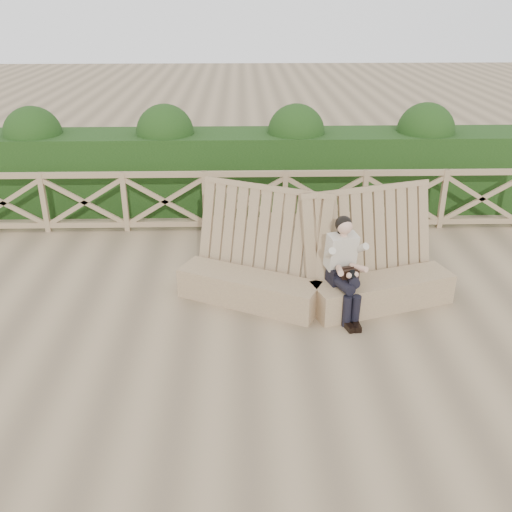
{
  "coord_description": "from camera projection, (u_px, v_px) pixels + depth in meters",
  "views": [
    {
      "loc": [
        -0.05,
        -6.17,
        3.96
      ],
      "look_at": [
        0.12,
        0.4,
        0.9
      ],
      "focal_mm": 40.0,
      "sensor_mm": 36.0,
      "label": 1
    }
  ],
  "objects": [
    {
      "name": "hedge",
      "position": [
        244.0,
        171.0,
        11.21
      ],
      "size": [
        12.0,
        1.2,
        1.5
      ],
      "primitive_type": "cube",
      "color": "black",
      "rests_on": "ground"
    },
    {
      "name": "woman",
      "position": [
        344.0,
        264.0,
        7.45
      ],
      "size": [
        0.48,
        0.86,
        1.35
      ],
      "rotation": [
        0.0,
        0.0,
        0.28
      ],
      "color": "black",
      "rests_on": "ground"
    },
    {
      "name": "ground",
      "position": [
        247.0,
        333.0,
        7.27
      ],
      "size": [
        60.0,
        60.0,
        0.0
      ],
      "primitive_type": "plane",
      "color": "brown",
      "rests_on": "ground"
    },
    {
      "name": "guardrail",
      "position": [
        245.0,
        201.0,
        10.2
      ],
      "size": [
        10.1,
        0.09,
        1.1
      ],
      "color": "olive",
      "rests_on": "ground"
    },
    {
      "name": "bench",
      "position": [
        315.0,
        276.0,
        7.86
      ],
      "size": [
        3.84,
        1.55,
        1.56
      ],
      "rotation": [
        0.0,
        0.0,
        -0.13
      ],
      "color": "#7F6349",
      "rests_on": "ground"
    }
  ]
}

